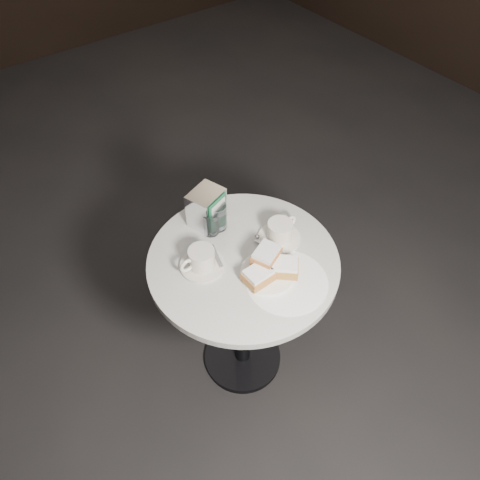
% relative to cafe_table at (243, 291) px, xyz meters
% --- Properties ---
extents(ground, '(7.00, 7.00, 0.00)m').
position_rel_cafe_table_xyz_m(ground, '(0.00, 0.00, -0.55)').
color(ground, black).
rests_on(ground, ground).
extents(cafe_table, '(0.70, 0.70, 0.74)m').
position_rel_cafe_table_xyz_m(cafe_table, '(0.00, 0.00, 0.00)').
color(cafe_table, black).
rests_on(cafe_table, ground).
extents(sugar_spill, '(0.35, 0.35, 0.00)m').
position_rel_cafe_table_xyz_m(sugar_spill, '(0.06, -0.17, 0.20)').
color(sugar_spill, white).
rests_on(sugar_spill, cafe_table).
extents(beignet_plate, '(0.24, 0.24, 0.10)m').
position_rel_cafe_table_xyz_m(beignet_plate, '(0.03, -0.11, 0.23)').
color(beignet_plate, white).
rests_on(beignet_plate, cafe_table).
extents(coffee_cup_left, '(0.17, 0.16, 0.08)m').
position_rel_cafe_table_xyz_m(coffee_cup_left, '(-0.14, 0.06, 0.23)').
color(coffee_cup_left, beige).
rests_on(coffee_cup_left, cafe_table).
extents(coffee_cup_right, '(0.19, 0.19, 0.08)m').
position_rel_cafe_table_xyz_m(coffee_cup_right, '(0.17, -0.00, 0.23)').
color(coffee_cup_right, silver).
rests_on(coffee_cup_right, cafe_table).
extents(water_glass_left, '(0.07, 0.07, 0.10)m').
position_rel_cafe_table_xyz_m(water_glass_left, '(-0.02, 0.18, 0.25)').
color(water_glass_left, silver).
rests_on(water_glass_left, cafe_table).
extents(water_glass_right, '(0.09, 0.09, 0.11)m').
position_rel_cafe_table_xyz_m(water_glass_right, '(0.02, 0.19, 0.25)').
color(water_glass_right, silver).
rests_on(water_glass_right, cafe_table).
extents(napkin_dispenser, '(0.15, 0.14, 0.15)m').
position_rel_cafe_table_xyz_m(napkin_dispenser, '(0.00, 0.23, 0.27)').
color(napkin_dispenser, silver).
rests_on(napkin_dispenser, cafe_table).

